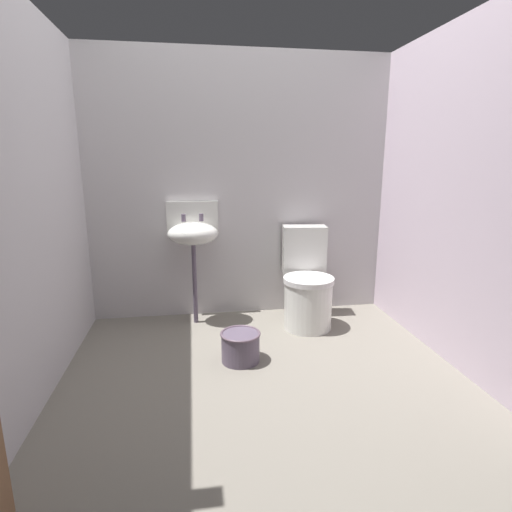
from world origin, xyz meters
TOP-DOWN VIEW (x-y plane):
  - ground_plane at (0.00, 0.00)m, footprint 2.90×2.58m
  - wall_back at (0.00, 1.14)m, footprint 2.90×0.10m
  - wall_left at (-1.30, 0.10)m, footprint 0.10×2.38m
  - wall_right at (1.30, 0.10)m, footprint 0.10×2.38m
  - toilet_near_wall at (0.49, 0.74)m, footprint 0.46×0.64m
  - sink at (-0.41, 0.93)m, footprint 0.42×0.35m
  - bucket at (-0.12, 0.17)m, footprint 0.27×0.27m

SIDE VIEW (x-z plane):
  - ground_plane at x=0.00m, z-range -0.08..0.00m
  - bucket at x=-0.12m, z-range 0.00..0.21m
  - toilet_near_wall at x=0.49m, z-range -0.07..0.71m
  - sink at x=-0.41m, z-range 0.26..1.25m
  - wall_back at x=0.00m, z-range 0.00..2.18m
  - wall_left at x=-1.30m, z-range 0.00..2.18m
  - wall_right at x=1.30m, z-range 0.00..2.18m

